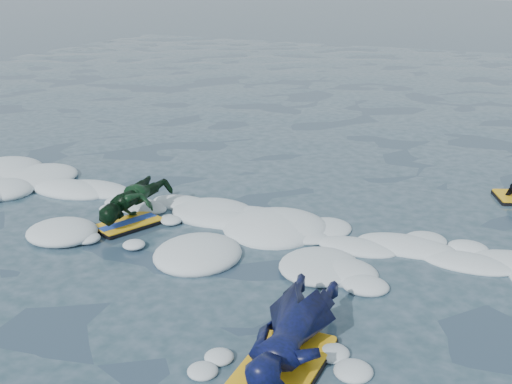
% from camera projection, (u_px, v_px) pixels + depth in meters
% --- Properties ---
extents(ground, '(120.00, 120.00, 0.00)m').
position_uv_depth(ground, '(206.00, 271.00, 7.32)').
color(ground, '#1A3340').
rests_on(ground, ground).
extents(foam_band, '(12.00, 3.10, 0.30)m').
position_uv_depth(foam_band, '(245.00, 238.00, 8.21)').
color(foam_band, white).
rests_on(foam_band, ground).
extents(prone_woman_unit, '(0.80, 1.85, 0.47)m').
position_uv_depth(prone_woman_unit, '(292.00, 334.00, 5.63)').
color(prone_woman_unit, black).
rests_on(prone_woman_unit, ground).
extents(prone_child_unit, '(0.77, 1.35, 0.51)m').
position_uv_depth(prone_child_unit, '(135.00, 204.00, 8.62)').
color(prone_child_unit, black).
rests_on(prone_child_unit, ground).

